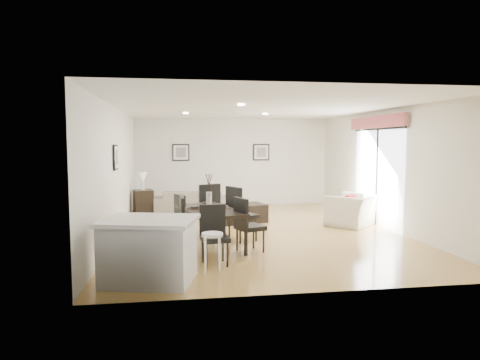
{
  "coord_description": "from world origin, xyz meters",
  "views": [
    {
      "loc": [
        -1.75,
        -9.21,
        1.95
      ],
      "look_at": [
        -0.31,
        0.4,
        1.1
      ],
      "focal_mm": 32.0,
      "sensor_mm": 36.0,
      "label": 1
    }
  ],
  "objects": [
    {
      "name": "cushion",
      "position": [
        2.24,
        0.12,
        0.58
      ],
      "size": [
        0.32,
        0.28,
        0.32
      ],
      "primitive_type": "cube",
      "rotation": [
        0.0,
        0.0,
        3.8
      ],
      "color": "maroon",
      "rests_on": "armchair"
    },
    {
      "name": "vase",
      "position": [
        -1.16,
        -1.37,
        1.0
      ],
      "size": [
        0.84,
        1.29,
        0.66
      ],
      "color": "white",
      "rests_on": "dining_table"
    },
    {
      "name": "dining_chair_wfar",
      "position": [
        -1.78,
        -0.9,
        0.52
      ],
      "size": [
        0.56,
        0.56,
        0.93
      ],
      "rotation": [
        0.0,
        0.0,
        -1.12
      ],
      "color": "black",
      "rests_on": "ground"
    },
    {
      "name": "dining_chair_head",
      "position": [
        -1.16,
        -2.45,
        0.53
      ],
      "size": [
        0.47,
        0.47,
        0.95
      ],
      "rotation": [
        0.0,
        0.0,
        0.11
      ],
      "color": "black",
      "rests_on": "ground"
    },
    {
      "name": "dining_chair_efar",
      "position": [
        -0.54,
        -0.98,
        0.61
      ],
      "size": [
        0.66,
        0.66,
        1.09
      ],
      "rotation": [
        0.0,
        0.0,
        2.03
      ],
      "color": "black",
      "rests_on": "ground"
    },
    {
      "name": "armchair",
      "position": [
        2.34,
        0.22,
        0.36
      ],
      "size": [
        1.49,
        1.48,
        0.73
      ],
      "primitive_type": "imported",
      "rotation": [
        0.0,
        0.0,
        3.89
      ],
      "color": "white",
      "rests_on": "ground"
    },
    {
      "name": "ground",
      "position": [
        0.0,
        0.0,
        0.0
      ],
      "size": [
        8.0,
        8.0,
        0.0
      ],
      "primitive_type": "plane",
      "color": "#DBB25A",
      "rests_on": "ground"
    },
    {
      "name": "dining_chair_enear",
      "position": [
        -0.54,
        -1.84,
        0.55
      ],
      "size": [
        0.57,
        0.57,
        0.98
      ],
      "rotation": [
        0.0,
        0.0,
        1.93
      ],
      "color": "black",
      "rests_on": "ground"
    },
    {
      "name": "dining_chair_foot",
      "position": [
        -1.12,
        -0.29,
        0.61
      ],
      "size": [
        0.65,
        0.65,
        1.09
      ],
      "rotation": [
        0.0,
        0.0,
        3.58
      ],
      "color": "black",
      "rests_on": "ground"
    },
    {
      "name": "sliding_door",
      "position": [
        2.96,
        0.3,
        1.66
      ],
      "size": [
        0.12,
        2.7,
        2.57
      ],
      "color": "white",
      "rests_on": "wall_right"
    },
    {
      "name": "dining_table",
      "position": [
        -1.16,
        -1.37,
        0.65
      ],
      "size": [
        1.3,
        1.92,
        0.73
      ],
      "rotation": [
        0.0,
        0.0,
        0.26
      ],
      "color": "black",
      "rests_on": "ground"
    },
    {
      "name": "table_lamp",
      "position": [
        -2.65,
        2.71,
        0.97
      ],
      "size": [
        0.25,
        0.25,
        0.48
      ],
      "color": "white",
      "rests_on": "side_table"
    },
    {
      "name": "framed_print_back_left",
      "position": [
        -1.6,
        3.97,
        1.65
      ],
      "size": [
        0.52,
        0.04,
        0.52
      ],
      "color": "black",
      "rests_on": "wall_back"
    },
    {
      "name": "dining_chair_wnear",
      "position": [
        -1.77,
        -1.8,
        0.57
      ],
      "size": [
        0.48,
        0.48,
        1.01
      ],
      "rotation": [
        0.0,
        0.0,
        -1.51
      ],
      "color": "black",
      "rests_on": "ground"
    },
    {
      "name": "wall_right",
      "position": [
        3.0,
        0.0,
        1.35
      ],
      "size": [
        0.04,
        8.0,
        2.7
      ],
      "primitive_type": "cube",
      "color": "silver",
      "rests_on": "ground"
    },
    {
      "name": "coffee_table",
      "position": [
        -0.17,
        1.02,
        0.22
      ],
      "size": [
        1.26,
        0.97,
        0.45
      ],
      "primitive_type": "cube",
      "rotation": [
        0.0,
        0.0,
        0.3
      ],
      "color": "black",
      "rests_on": "ground"
    },
    {
      "name": "wall_back",
      "position": [
        0.0,
        4.0,
        1.35
      ],
      "size": [
        6.0,
        0.04,
        2.7
      ],
      "primitive_type": "cube",
      "color": "silver",
      "rests_on": "ground"
    },
    {
      "name": "ceiling",
      "position": [
        0.0,
        0.0,
        2.7
      ],
      "size": [
        6.0,
        8.0,
        0.02
      ],
      "primitive_type": "cube",
      "color": "white",
      "rests_on": "wall_back"
    },
    {
      "name": "kitchen_island",
      "position": [
        -2.14,
        -3.23,
        0.45
      ],
      "size": [
        1.48,
        1.26,
        0.9
      ],
      "rotation": [
        0.0,
        0.0,
        -0.24
      ],
      "color": "silver",
      "rests_on": "ground"
    },
    {
      "name": "side_table",
      "position": [
        -2.65,
        2.71,
        0.33
      ],
      "size": [
        0.6,
        0.6,
        0.66
      ],
      "primitive_type": "cube",
      "rotation": [
        0.0,
        0.0,
        0.25
      ],
      "color": "black",
      "rests_on": "ground"
    },
    {
      "name": "framed_print_back_right",
      "position": [
        0.9,
        3.97,
        1.65
      ],
      "size": [
        0.52,
        0.04,
        0.52
      ],
      "color": "black",
      "rests_on": "wall_back"
    },
    {
      "name": "wall_front",
      "position": [
        0.0,
        -4.0,
        1.35
      ],
      "size": [
        6.0,
        0.04,
        2.7
      ],
      "primitive_type": "cube",
      "color": "silver",
      "rests_on": "ground"
    },
    {
      "name": "wall_left",
      "position": [
        -3.0,
        0.0,
        1.35
      ],
      "size": [
        0.04,
        8.0,
        2.7
      ],
      "primitive_type": "cube",
      "color": "silver",
      "rests_on": "ground"
    },
    {
      "name": "framed_print_left_wall",
      "position": [
        -2.97,
        -0.2,
        1.65
      ],
      "size": [
        0.04,
        0.52,
        0.52
      ],
      "rotation": [
        0.0,
        0.0,
        1.57
      ],
      "color": "black",
      "rests_on": "wall_left"
    },
    {
      "name": "courtyard_plant_b",
      "position": [
        5.9,
        1.03,
        0.35
      ],
      "size": [
        0.45,
        0.45,
        0.71
      ],
      "primitive_type": "imported",
      "rotation": [
        0.0,
        0.0,
        0.16
      ],
      "color": "#335A26",
      "rests_on": "ground"
    },
    {
      "name": "bar_stool",
      "position": [
        -1.25,
        -3.23,
        0.57
      ],
      "size": [
        0.3,
        0.3,
        0.67
      ],
      "color": "white",
      "rests_on": "ground"
    },
    {
      "name": "sofa",
      "position": [
        -1.32,
        2.86,
        0.3
      ],
      "size": [
        2.1,
        0.85,
        0.61
      ],
      "primitive_type": "imported",
      "rotation": [
        0.0,
        0.0,
        3.13
      ],
      "color": "gray",
      "rests_on": "ground"
    }
  ]
}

